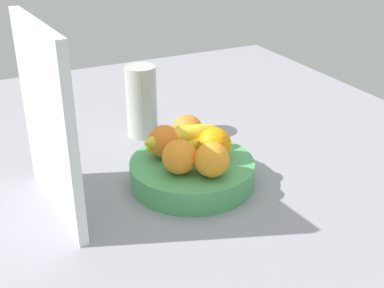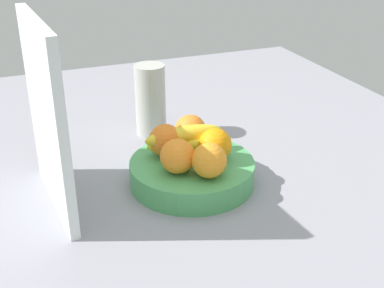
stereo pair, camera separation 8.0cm
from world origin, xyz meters
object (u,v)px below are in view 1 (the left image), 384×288
object	(u,v)px
orange_back_left	(164,141)
orange_front_left	(212,160)
banana_bunch	(184,141)
orange_front_right	(215,144)
cutting_board	(48,122)
thermos_tumbler	(142,101)
fruit_bowl	(192,172)
orange_back_right	(180,157)
orange_center	(187,131)

from	to	relation	value
orange_back_left	orange_front_left	bearing A→B (deg)	-156.55
orange_front_left	banana_bunch	world-z (taller)	orange_front_left
orange_front_right	cutting_board	size ratio (longest dim) A/B	0.19
orange_front_left	banana_bunch	size ratio (longest dim) A/B	0.39
orange_back_left	cutting_board	bearing A→B (deg)	94.66
thermos_tumbler	cutting_board	bearing A→B (deg)	132.20
orange_back_left	thermos_tumbler	bearing A→B (deg)	-9.31
fruit_bowl	thermos_tumbler	size ratio (longest dim) A/B	1.45
orange_front_right	orange_back_right	distance (cm)	9.10
cutting_board	thermos_tumbler	xyz separation A→B (cm)	(24.25, -26.75, -9.11)
orange_front_right	orange_back_right	xyz separation A→B (cm)	(-2.24, 8.82, 0.00)
orange_front_left	orange_back_right	world-z (taller)	same
banana_bunch	cutting_board	distance (cm)	28.95
orange_front_left	orange_front_right	world-z (taller)	same
orange_center	thermos_tumbler	xyz separation A→B (cm)	(19.63, 2.95, 0.40)
banana_bunch	thermos_tumbler	size ratio (longest dim) A/B	0.99
banana_bunch	thermos_tumbler	distance (cm)	23.37
orange_front_left	orange_center	distance (cm)	14.31
orange_front_right	cutting_board	world-z (taller)	cutting_board
fruit_bowl	orange_front_left	xyz separation A→B (cm)	(-6.88, -0.85, 5.97)
orange_center	fruit_bowl	bearing A→B (deg)	161.28
orange_front_right	orange_back_right	bearing A→B (deg)	104.25
banana_bunch	cutting_board	bearing A→B (deg)	91.90
orange_center	orange_back_left	size ratio (longest dim) A/B	1.00
fruit_bowl	orange_front_right	world-z (taller)	orange_front_right
orange_front_right	thermos_tumbler	xyz separation A→B (cm)	(28.05, 5.07, 0.40)
orange_center	orange_back_right	distance (cm)	12.59
orange_front_left	orange_front_right	distance (cm)	6.91
orange_center	orange_back_right	xyz separation A→B (cm)	(-10.66, 6.70, 0.00)
orange_front_right	thermos_tumbler	world-z (taller)	thermos_tumbler
orange_front_left	thermos_tumbler	size ratio (longest dim) A/B	0.39
banana_bunch	cutting_board	world-z (taller)	cutting_board
fruit_bowl	orange_back_right	size ratio (longest dim) A/B	3.73
orange_front_left	orange_back_right	distance (cm)	6.18
orange_front_right	banana_bunch	distance (cm)	6.61
fruit_bowl	orange_back_left	world-z (taller)	orange_back_left
orange_back_right	orange_front_left	bearing A→B (deg)	-125.11
fruit_bowl	orange_front_right	distance (cm)	7.63
banana_bunch	cutting_board	xyz separation A→B (cm)	(-0.90, 27.20, 9.88)
cutting_board	thermos_tumbler	distance (cm)	37.24
orange_back_right	thermos_tumbler	size ratio (longest dim) A/B	0.39
orange_back_right	thermos_tumbler	world-z (taller)	thermos_tumbler
orange_front_right	orange_back_left	bearing A→B (deg)	56.98
fruit_bowl	orange_center	world-z (taller)	orange_center
orange_front_left	cutting_board	size ratio (longest dim) A/B	0.19
orange_center	orange_back_left	xyz separation A→B (cm)	(-2.74, 6.62, 0.00)
banana_bunch	orange_back_right	bearing A→B (deg)	148.86
orange_front_left	orange_back_left	world-z (taller)	same
orange_back_right	cutting_board	size ratio (longest dim) A/B	0.19
orange_front_left	orange_center	size ratio (longest dim) A/B	1.00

